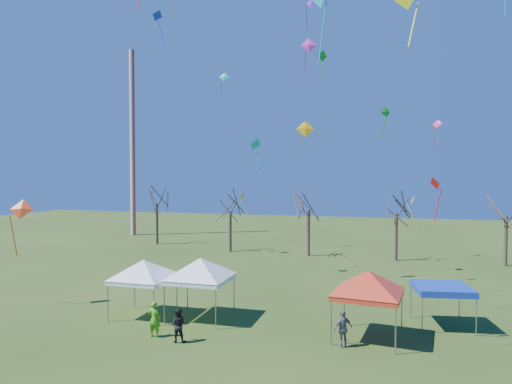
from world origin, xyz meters
TOP-DOWN VIEW (x-y plane):
  - ground at (0.00, 0.00)m, footprint 140.00×140.00m
  - radio_mast at (-28.00, 34.00)m, footprint 0.70×0.70m
  - tree_0 at (-20.85, 27.38)m, footprint 3.83×3.83m
  - tree_1 at (-10.77, 24.65)m, footprint 3.42×3.42m
  - tree_2 at (-2.37, 24.38)m, footprint 3.71×3.71m
  - tree_3 at (6.03, 24.04)m, footprint 3.59×3.59m
  - tree_4 at (15.36, 24.00)m, footprint 3.58×3.58m
  - tent_white_west at (-8.17, 2.16)m, footprint 4.25×4.25m
  - tent_white_mid at (-4.88, 2.66)m, footprint 4.49×4.49m
  - tent_red at (4.27, 1.89)m, footprint 4.41×4.41m
  - tent_blue at (7.98, 4.93)m, footprint 3.21×3.21m
  - person_dark at (-4.51, -1.01)m, footprint 0.91×0.78m
  - person_green at (-5.94, -0.68)m, footprint 0.66×0.44m
  - person_grey at (3.20, 0.55)m, footprint 1.04×1.00m
  - kite_19 at (8.97, 18.44)m, footprint 0.83×0.72m
  - kite_13 at (-9.04, 23.37)m, footprint 0.69×0.99m
  - kite_7 at (-11.67, 10.63)m, footprint 0.99×1.09m
  - kite_11 at (-0.76, 12.94)m, footprint 1.43×0.91m
  - kite_22 at (7.18, 19.12)m, footprint 0.92×0.90m
  - kite_25 at (1.74, -0.75)m, footprint 0.74×0.38m
  - kite_14 at (-16.36, 1.91)m, footprint 1.57×1.27m
  - kite_2 at (-11.55, 25.04)m, footprint 1.14×0.64m
  - kite_17 at (7.86, 7.63)m, footprint 0.86×0.98m
  - kite_24 at (0.70, 11.46)m, footprint 0.68×0.77m
  - kite_1 at (-2.20, 4.49)m, footprint 0.84×0.94m
  - kite_18 at (5.01, 10.00)m, footprint 0.69×0.63m
  - kite_26 at (-1.62, 20.60)m, footprint 0.88×0.81m

SIDE VIEW (x-z plane):
  - ground at x=0.00m, z-range 0.00..0.00m
  - person_dark at x=-4.51m, z-range 0.00..1.63m
  - person_grey at x=3.20m, z-range 0.00..1.74m
  - person_green at x=-5.94m, z-range 0.00..1.79m
  - tent_blue at x=7.98m, z-range 0.92..3.12m
  - tent_white_west at x=-8.17m, z-range 1.15..4.90m
  - tent_red at x=4.27m, z-range 1.20..5.12m
  - tent_white_mid at x=-4.88m, z-range 1.21..5.17m
  - tree_1 at x=-10.77m, z-range 2.02..9.56m
  - kite_22 at x=7.18m, z-range 4.43..7.36m
  - kite_13 at x=-9.04m, z-range 4.75..7.15m
  - kite_14 at x=-16.36m, z-range 4.16..7.77m
  - tree_4 at x=15.36m, z-range 2.12..10.00m
  - tree_3 at x=6.03m, z-range 2.12..10.03m
  - tree_2 at x=-2.37m, z-range 2.20..10.38m
  - tree_0 at x=-20.85m, z-range 2.27..10.70m
  - kite_17 at x=7.86m, z-range 6.21..8.83m
  - kite_1 at x=-2.20m, z-range 8.91..10.72m
  - kite_11 at x=-0.76m, z-range 10.03..13.00m
  - kite_18 at x=5.01m, z-range 11.11..13.07m
  - kite_19 at x=8.97m, z-range 11.09..13.17m
  - radio_mast at x=-28.00m, z-range 0.00..25.00m
  - kite_25 at x=1.74m, z-range 12.91..14.53m
  - kite_24 at x=0.70m, z-range 15.28..17.46m
  - kite_2 at x=-11.55m, z-range 17.14..19.85m
  - kite_7 at x=-11.67m, z-range 18.78..21.39m
  - kite_26 at x=-1.62m, z-range 22.19..24.86m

